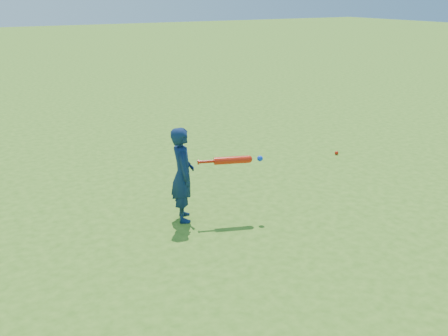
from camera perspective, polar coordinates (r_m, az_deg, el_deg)
name	(u,v)px	position (r m, az deg, el deg)	size (l,w,h in m)	color
ground	(188,214)	(6.29, -4.11, -5.25)	(80.00, 80.00, 0.00)	#3E711B
child	(183,175)	(5.94, -4.74, -0.75)	(0.42, 0.28, 1.15)	#0F2147
ground_ball_red	(337,153)	(8.74, 12.74, 1.70)	(0.06, 0.06, 0.06)	red
bat_swing	(234,160)	(5.93, 1.20, 0.92)	(0.76, 0.31, 0.09)	red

